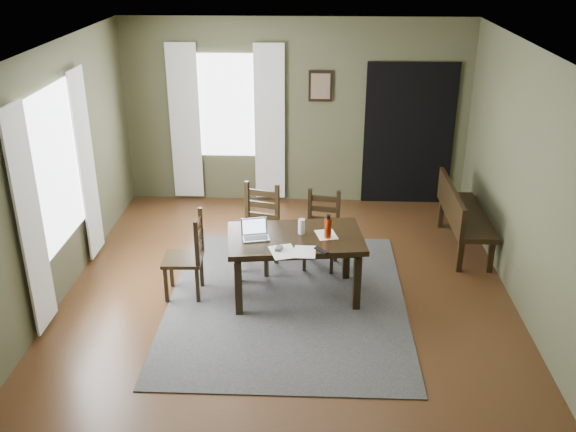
{
  "coord_description": "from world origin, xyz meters",
  "views": [
    {
      "loc": [
        0.27,
        -6.11,
        3.73
      ],
      "look_at": [
        0.0,
        0.3,
        0.9
      ],
      "focal_mm": 40.0,
      "sensor_mm": 36.0,
      "label": 1
    }
  ],
  "objects_px": {
    "chair_back_left": "(258,229)",
    "bench": "(461,212)",
    "chair_end": "(188,256)",
    "dining_table": "(295,243)",
    "chair_back_right": "(322,231)",
    "laptop": "(255,233)",
    "water_bottle": "(328,227)"
  },
  "relations": [
    {
      "from": "chair_back_right",
      "to": "laptop",
      "type": "height_order",
      "value": "chair_back_right"
    },
    {
      "from": "chair_end",
      "to": "chair_back_right",
      "type": "distance_m",
      "value": 1.67
    },
    {
      "from": "laptop",
      "to": "water_bottle",
      "type": "relative_size",
      "value": 1.24
    },
    {
      "from": "bench",
      "to": "laptop",
      "type": "xyz_separation_m",
      "value": [
        -2.49,
        -1.33,
        0.29
      ]
    },
    {
      "from": "chair_end",
      "to": "bench",
      "type": "bearing_deg",
      "value": 109.79
    },
    {
      "from": "chair_back_right",
      "to": "bench",
      "type": "bearing_deg",
      "value": 27.18
    },
    {
      "from": "chair_back_left",
      "to": "laptop",
      "type": "bearing_deg",
      "value": -72.48
    },
    {
      "from": "water_bottle",
      "to": "dining_table",
      "type": "bearing_deg",
      "value": 175.36
    },
    {
      "from": "chair_back_left",
      "to": "water_bottle",
      "type": "bearing_deg",
      "value": -25.65
    },
    {
      "from": "dining_table",
      "to": "laptop",
      "type": "bearing_deg",
      "value": 178.59
    },
    {
      "from": "laptop",
      "to": "water_bottle",
      "type": "height_order",
      "value": "water_bottle"
    },
    {
      "from": "chair_end",
      "to": "chair_back_right",
      "type": "height_order",
      "value": "chair_end"
    },
    {
      "from": "dining_table",
      "to": "chair_end",
      "type": "relative_size",
      "value": 1.6
    },
    {
      "from": "chair_back_left",
      "to": "laptop",
      "type": "xyz_separation_m",
      "value": [
        0.03,
        -0.72,
        0.29
      ]
    },
    {
      "from": "chair_back_right",
      "to": "laptop",
      "type": "xyz_separation_m",
      "value": [
        -0.73,
        -0.79,
        0.33
      ]
    },
    {
      "from": "dining_table",
      "to": "chair_end",
      "type": "height_order",
      "value": "chair_end"
    },
    {
      "from": "chair_back_left",
      "to": "bench",
      "type": "distance_m",
      "value": 2.59
    },
    {
      "from": "chair_back_left",
      "to": "chair_back_right",
      "type": "height_order",
      "value": "chair_back_left"
    },
    {
      "from": "laptop",
      "to": "water_bottle",
      "type": "distance_m",
      "value": 0.78
    },
    {
      "from": "chair_back_right",
      "to": "chair_end",
      "type": "bearing_deg",
      "value": -142.31
    },
    {
      "from": "dining_table",
      "to": "bench",
      "type": "xyz_separation_m",
      "value": [
        2.06,
        1.28,
        -0.15
      ]
    },
    {
      "from": "water_bottle",
      "to": "laptop",
      "type": "bearing_deg",
      "value": -178.88
    },
    {
      "from": "chair_back_right",
      "to": "water_bottle",
      "type": "distance_m",
      "value": 0.87
    },
    {
      "from": "chair_end",
      "to": "chair_back_left",
      "type": "distance_m",
      "value": 1.01
    },
    {
      "from": "bench",
      "to": "dining_table",
      "type": "bearing_deg",
      "value": 121.96
    },
    {
      "from": "chair_end",
      "to": "chair_back_left",
      "type": "bearing_deg",
      "value": 131.95
    },
    {
      "from": "chair_back_left",
      "to": "bench",
      "type": "xyz_separation_m",
      "value": [
        2.52,
        0.61,
        0.0
      ]
    },
    {
      "from": "dining_table",
      "to": "chair_back_right",
      "type": "relative_size",
      "value": 1.67
    },
    {
      "from": "dining_table",
      "to": "chair_back_right",
      "type": "height_order",
      "value": "chair_back_right"
    },
    {
      "from": "dining_table",
      "to": "chair_back_left",
      "type": "relative_size",
      "value": 1.52
    },
    {
      "from": "water_bottle",
      "to": "chair_end",
      "type": "bearing_deg",
      "value": -179.92
    },
    {
      "from": "chair_end",
      "to": "dining_table",
      "type": "bearing_deg",
      "value": 89.19
    }
  ]
}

